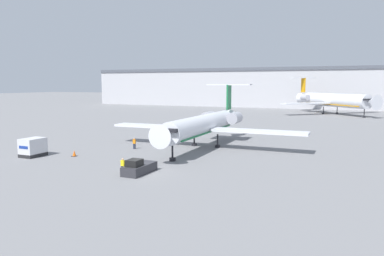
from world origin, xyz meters
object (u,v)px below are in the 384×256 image
(pushback_tug, at_px, (139,168))
(airplane_parked_far_left, at_px, (333,100))
(worker_by_wing, at_px, (134,143))
(traffic_cone_left, at_px, (74,153))
(worker_near_tug, at_px, (123,165))
(airplane_main, at_px, (205,124))
(luggage_cart, at_px, (33,147))

(pushback_tug, distance_m, airplane_parked_far_left, 91.97)
(pushback_tug, height_order, worker_by_wing, pushback_tug)
(traffic_cone_left, bearing_deg, airplane_parked_far_left, 72.61)
(worker_near_tug, relative_size, airplane_parked_far_left, 0.06)
(airplane_parked_far_left, bearing_deg, pushback_tug, -98.87)
(pushback_tug, height_order, worker_near_tug, pushback_tug)
(worker_near_tug, height_order, traffic_cone_left, worker_near_tug)
(airplane_main, relative_size, luggage_cart, 9.82)
(pushback_tug, xyz_separation_m, traffic_cone_left, (-12.80, 4.67, -0.22))
(worker_by_wing, bearing_deg, pushback_tug, -55.70)
(pushback_tug, distance_m, worker_by_wing, 15.28)
(airplane_main, height_order, airplane_parked_far_left, airplane_parked_far_left)
(pushback_tug, height_order, traffic_cone_left, pushback_tug)
(pushback_tug, xyz_separation_m, worker_by_wing, (-8.61, 12.62, 0.24))
(worker_near_tug, bearing_deg, airplane_parked_far_left, 80.19)
(worker_near_tug, bearing_deg, traffic_cone_left, 154.73)
(luggage_cart, distance_m, worker_by_wing, 13.63)
(airplane_main, bearing_deg, traffic_cone_left, -134.15)
(luggage_cart, xyz_separation_m, worker_near_tug, (16.05, -3.06, -0.36))
(airplane_main, relative_size, traffic_cone_left, 37.01)
(worker_near_tug, xyz_separation_m, airplane_parked_far_left, (15.80, 91.39, 3.56))
(pushback_tug, bearing_deg, luggage_cart, 172.09)
(airplane_main, xyz_separation_m, pushback_tug, (-0.23, -18.09, -2.86))
(luggage_cart, xyz_separation_m, airplane_parked_far_left, (31.85, 88.33, 3.20))
(airplane_main, xyz_separation_m, traffic_cone_left, (-13.03, -13.43, -3.07))
(airplane_main, bearing_deg, luggage_cart, -138.89)
(airplane_main, height_order, traffic_cone_left, airplane_main)
(airplane_main, xyz_separation_m, worker_near_tug, (-1.87, -18.70, -2.62))
(pushback_tug, distance_m, worker_near_tug, 1.76)
(traffic_cone_left, bearing_deg, worker_near_tug, -25.27)
(pushback_tug, distance_m, traffic_cone_left, 13.63)
(luggage_cart, relative_size, worker_by_wing, 1.88)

